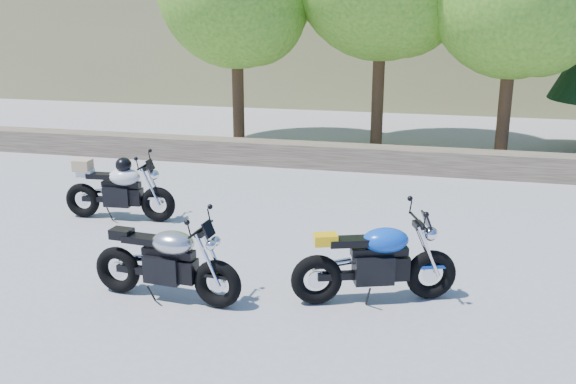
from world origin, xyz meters
name	(u,v)px	position (x,y,z in m)	size (l,w,h in m)	color
ground	(256,266)	(0.00, 0.00, 0.00)	(90.00, 90.00, 0.00)	gray
stone_wall	(328,156)	(0.00, 5.50, 0.25)	(22.00, 0.55, 0.50)	#4D4133
silver_bike	(167,263)	(-0.72, -1.19, 0.46)	(1.87, 0.59, 0.94)	black
white_bike	(118,189)	(-2.66, 1.37, 0.50)	(1.85, 0.59, 1.02)	black
blue_bike	(376,263)	(1.63, -0.67, 0.48)	(1.88, 0.85, 0.98)	black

